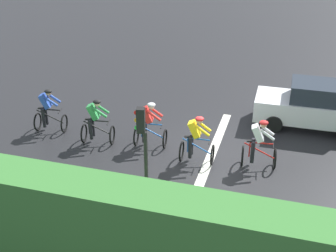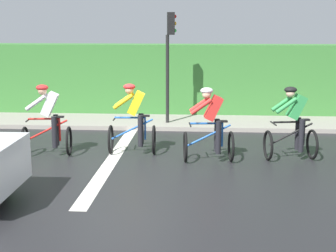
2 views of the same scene
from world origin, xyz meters
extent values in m
plane|color=black|center=(0.00, 0.00, 0.00)|extent=(80.00, 80.00, 0.00)
cube|color=gray|center=(-4.31, 2.00, 0.06)|extent=(2.80, 23.85, 0.12)
cube|color=gray|center=(-5.21, 2.00, 0.28)|extent=(0.44, 23.85, 0.55)
cube|color=#387533|center=(-5.51, 2.00, 1.18)|extent=(1.10, 23.85, 2.35)
cube|color=silver|center=(0.00, -0.14, 0.00)|extent=(7.00, 0.30, 0.01)
torus|color=black|center=(0.04, 3.36, 0.34)|extent=(0.68, 0.17, 0.68)
torus|color=black|center=(-0.12, 4.37, 0.34)|extent=(0.68, 0.17, 0.68)
cylinder|color=black|center=(-0.04, 3.86, 0.59)|extent=(0.20, 0.98, 0.51)
cylinder|color=black|center=(-0.08, 4.17, 0.62)|extent=(0.04, 0.04, 0.55)
cylinder|color=black|center=(-0.03, 3.81, 0.87)|extent=(0.15, 0.71, 0.04)
cube|color=black|center=(-0.08, 4.17, 0.91)|extent=(0.13, 0.23, 0.04)
cylinder|color=black|center=(0.03, 3.46, 0.84)|extent=(0.42, 0.10, 0.03)
cube|color=green|center=(-0.05, 3.96, 1.21)|extent=(0.36, 0.45, 0.57)
sphere|color=beige|center=(-0.03, 3.81, 1.52)|extent=(0.20, 0.20, 0.20)
ellipsoid|color=black|center=(-0.03, 3.81, 1.59)|extent=(0.28, 0.31, 0.14)
cylinder|color=black|center=(0.05, 4.08, 0.57)|extent=(0.12, 0.12, 0.74)
cylinder|color=black|center=(-0.19, 4.05, 0.57)|extent=(0.12, 0.12, 0.74)
cylinder|color=green|center=(0.15, 3.71, 1.26)|extent=(0.16, 0.49, 0.37)
cylinder|color=green|center=(-0.17, 3.66, 1.26)|extent=(0.16, 0.49, 0.37)
torus|color=black|center=(0.31, 1.51, 0.34)|extent=(0.68, 0.13, 0.68)
torus|color=black|center=(0.20, 2.53, 0.34)|extent=(0.68, 0.13, 0.68)
cylinder|color=#1E59B2|center=(0.25, 2.02, 0.59)|extent=(0.14, 0.99, 0.51)
cylinder|color=#1E59B2|center=(0.22, 2.32, 0.62)|extent=(0.04, 0.04, 0.55)
cylinder|color=#1E59B2|center=(0.26, 1.97, 0.87)|extent=(0.12, 0.71, 0.04)
cube|color=black|center=(0.22, 2.32, 0.91)|extent=(0.12, 0.23, 0.04)
cylinder|color=black|center=(0.30, 1.61, 0.84)|extent=(0.42, 0.07, 0.03)
cube|color=red|center=(0.24, 2.12, 1.21)|extent=(0.34, 0.44, 0.57)
sphere|color=beige|center=(0.26, 1.97, 1.52)|extent=(0.20, 0.20, 0.20)
ellipsoid|color=silver|center=(0.26, 1.97, 1.59)|extent=(0.27, 0.30, 0.14)
cylinder|color=black|center=(0.35, 2.23, 0.57)|extent=(0.12, 0.12, 0.74)
cylinder|color=black|center=(0.11, 2.21, 0.57)|extent=(0.12, 0.12, 0.74)
cylinder|color=red|center=(0.43, 1.85, 1.26)|extent=(0.14, 0.48, 0.37)
cylinder|color=red|center=(0.11, 1.82, 1.26)|extent=(0.14, 0.48, 0.37)
torus|color=black|center=(-0.30, -0.27, 0.34)|extent=(0.68, 0.09, 0.68)
torus|color=black|center=(-0.34, 0.75, 0.34)|extent=(0.68, 0.09, 0.68)
cylinder|color=#1E59B2|center=(-0.32, 0.24, 0.59)|extent=(0.09, 0.99, 0.51)
cylinder|color=#1E59B2|center=(-0.33, 0.54, 0.62)|extent=(0.04, 0.04, 0.55)
cylinder|color=#1E59B2|center=(-0.32, 0.19, 0.87)|extent=(0.08, 0.72, 0.04)
cube|color=black|center=(-0.33, 0.54, 0.91)|extent=(0.11, 0.22, 0.04)
cylinder|color=black|center=(-0.30, -0.17, 0.84)|extent=(0.42, 0.05, 0.03)
cube|color=yellow|center=(-0.33, 0.34, 1.21)|extent=(0.32, 0.42, 0.57)
sphere|color=tan|center=(-0.32, 0.19, 1.52)|extent=(0.20, 0.20, 0.20)
ellipsoid|color=red|center=(-0.32, 0.19, 1.59)|extent=(0.25, 0.29, 0.14)
cylinder|color=black|center=(-0.21, 0.45, 0.57)|extent=(0.12, 0.12, 0.74)
cylinder|color=black|center=(-0.45, 0.43, 0.57)|extent=(0.12, 0.12, 0.74)
cylinder|color=yellow|center=(-0.15, 0.06, 1.26)|extent=(0.11, 0.48, 0.37)
cylinder|color=yellow|center=(-0.47, 0.05, 1.26)|extent=(0.11, 0.48, 0.37)
torus|color=black|center=(0.03, -2.23, 0.34)|extent=(0.68, 0.13, 0.68)
torus|color=black|center=(-0.09, -1.22, 0.34)|extent=(0.68, 0.13, 0.68)
cylinder|color=red|center=(-0.03, -1.73, 0.59)|extent=(0.15, 0.99, 0.51)
cylinder|color=red|center=(-0.06, -1.42, 0.62)|extent=(0.04, 0.04, 0.55)
cylinder|color=red|center=(-0.02, -1.78, 0.87)|extent=(0.12, 0.71, 0.04)
cube|color=black|center=(-0.06, -1.42, 0.91)|extent=(0.12, 0.23, 0.04)
cylinder|color=black|center=(0.01, -2.13, 0.84)|extent=(0.42, 0.08, 0.03)
cube|color=white|center=(-0.04, -1.62, 1.21)|extent=(0.34, 0.44, 0.57)
sphere|color=tan|center=(-0.02, -1.78, 1.52)|extent=(0.20, 0.20, 0.20)
ellipsoid|color=red|center=(-0.02, -1.78, 1.59)|extent=(0.27, 0.30, 0.14)
cylinder|color=black|center=(0.07, -1.51, 0.57)|extent=(0.12, 0.12, 0.74)
cylinder|color=black|center=(-0.17, -1.54, 0.57)|extent=(0.12, 0.12, 0.74)
cylinder|color=white|center=(0.15, -1.89, 1.26)|extent=(0.14, 0.48, 0.37)
cylinder|color=white|center=(-0.17, -1.93, 1.26)|extent=(0.14, 0.48, 0.37)
cube|color=#EAEACC|center=(2.85, -1.26, 0.80)|extent=(0.28, 0.08, 0.16)
cube|color=#EAEACC|center=(3.87, -1.24, 0.80)|extent=(0.28, 0.08, 0.16)
cylinder|color=black|center=(-3.60, 0.84, 1.35)|extent=(0.10, 0.10, 2.70)
cube|color=black|center=(-3.62, 0.93, 3.02)|extent=(0.24, 0.24, 0.64)
sphere|color=red|center=(-3.64, 1.04, 3.22)|extent=(0.11, 0.11, 0.11)
sphere|color=orange|center=(-3.64, 1.04, 3.02)|extent=(0.11, 0.11, 0.11)
sphere|color=green|center=(-3.64, 1.04, 2.82)|extent=(0.11, 0.11, 0.11)
camera|label=1|loc=(-12.72, -2.40, 7.86)|focal=48.19mm
camera|label=2|loc=(11.30, 1.89, 3.04)|focal=54.54mm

